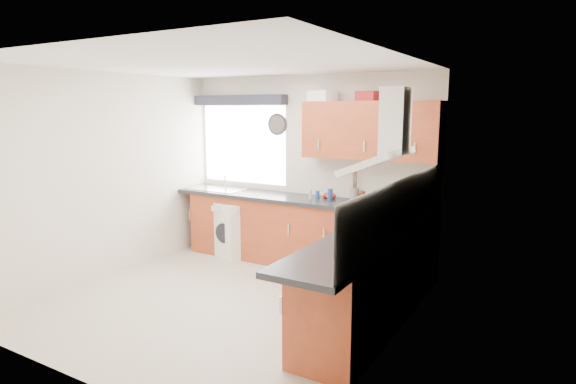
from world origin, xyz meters
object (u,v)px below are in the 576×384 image
Objects in this scene: oven at (371,280)px; washing_machine at (236,229)px; extractor_hood at (386,141)px; upper_cabinets at (370,130)px.

washing_machine is (-2.43, 1.10, -0.04)m from oven.
upper_cabinets reaches higher than extractor_hood.
washing_machine is at bearing 156.49° from extractor_hood.
extractor_hood is 3.09m from washing_machine.
upper_cabinets is 2.22× the size of washing_machine.
oven is at bearing -4.42° from washing_machine.
upper_cabinets is (-0.55, 1.32, 1.38)m from oven.
extractor_hood reaches higher than washing_machine.
upper_cabinets reaches higher than washing_machine.
upper_cabinets reaches higher than oven.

